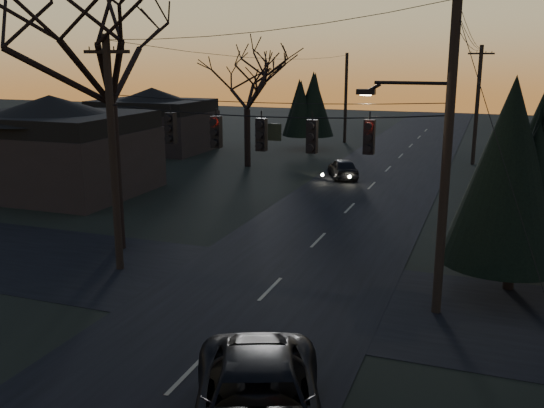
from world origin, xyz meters
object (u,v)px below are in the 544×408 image
(utility_pole_far_r, at_px, (472,164))
(sedan_oncoming_a, at_px, (343,168))
(bare_tree_left, at_px, (108,41))
(evergreen_right, at_px, (521,159))
(utility_pole_right, at_px, (436,312))
(utility_pole_far_l, at_px, (344,143))
(utility_pole_left, at_px, (120,269))

(utility_pole_far_r, xyz_separation_m, sedan_oncoming_a, (-7.73, -8.30, 0.65))
(bare_tree_left, relative_size, evergreen_right, 1.52)
(sedan_oncoming_a, bearing_deg, evergreen_right, 95.79)
(evergreen_right, distance_m, sedan_oncoming_a, 19.90)
(utility_pole_far_r, distance_m, bare_tree_left, 30.07)
(evergreen_right, relative_size, sedan_oncoming_a, 2.05)
(bare_tree_left, distance_m, sedan_oncoming_a, 19.84)
(utility_pole_right, xyz_separation_m, utility_pole_far_l, (-11.50, 36.00, 0.00))
(utility_pole_far_l, bearing_deg, utility_pole_far_r, -34.82)
(utility_pole_right, bearing_deg, utility_pole_far_r, 90.00)
(utility_pole_left, height_order, sedan_oncoming_a, utility_pole_left)
(utility_pole_left, relative_size, sedan_oncoming_a, 2.23)
(bare_tree_left, xyz_separation_m, evergreen_right, (15.05, 0.70, -3.80))
(utility_pole_far_l, bearing_deg, evergreen_right, -67.65)
(bare_tree_left, distance_m, evergreen_right, 15.54)
(evergreen_right, bearing_deg, bare_tree_left, -177.33)
(utility_pole_right, height_order, utility_pole_far_r, utility_pole_right)
(utility_pole_right, distance_m, utility_pole_left, 11.50)
(utility_pole_right, distance_m, utility_pole_far_l, 37.79)
(utility_pole_far_l, relative_size, evergreen_right, 1.02)
(utility_pole_right, relative_size, sedan_oncoming_a, 2.62)
(utility_pole_left, distance_m, evergreen_right, 14.64)
(utility_pole_far_r, height_order, evergreen_right, evergreen_right)
(utility_pole_far_l, xyz_separation_m, sedan_oncoming_a, (3.77, -16.30, 0.65))
(bare_tree_left, height_order, sedan_oncoming_a, bare_tree_left)
(utility_pole_far_l, relative_size, sedan_oncoming_a, 2.09)
(utility_pole_far_l, bearing_deg, utility_pole_right, -72.28)
(utility_pole_far_r, relative_size, utility_pole_far_l, 1.06)
(sedan_oncoming_a, bearing_deg, utility_pole_far_l, -101.53)
(utility_pole_far_l, bearing_deg, utility_pole_left, -90.00)
(utility_pole_left, xyz_separation_m, evergreen_right, (13.63, 2.85, 4.51))
(utility_pole_right, distance_m, evergreen_right, 5.74)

